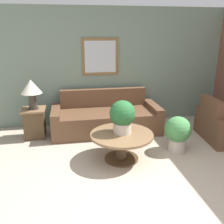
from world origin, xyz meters
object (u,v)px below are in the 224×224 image
Objects in this scene: couch_main at (106,118)px; potted_plant_floor at (178,132)px; table_lamp at (31,89)px; side_table at (35,123)px; coffee_table at (122,141)px; potted_plant_on_table at (122,116)px.

couch_main is 1.63m from potted_plant_floor.
side_table is at bearing 116.57° from table_lamp.
couch_main is 1.33m from coffee_table.
coffee_table is 1.77× the size of table_lamp.
couch_main is 2.18× the size of coffee_table.
potted_plant_floor is (1.05, 0.14, 0.02)m from coffee_table.
couch_main reaches higher than side_table.
table_lamp reaches higher than potted_plant_on_table.
coffee_table is at bearing -38.66° from table_lamp.
table_lamp is 1.07× the size of potted_plant_on_table.
potted_plant_on_table is (0.08, -1.28, 0.48)m from couch_main.
side_table is at bearing 142.58° from potted_plant_on_table.
table_lamp reaches higher than coffee_table.
table_lamp is 0.91× the size of potted_plant_floor.
side_table is 2.02m from potted_plant_on_table.
potted_plant_floor is at bearing 7.61° from coffee_table.
couch_main is at bearing 133.36° from potted_plant_floor.
coffee_table is 1.73× the size of side_table.
potted_plant_on_table is at bearing -37.42° from side_table.
potted_plant_floor is (1.04, 0.10, -0.40)m from potted_plant_on_table.
potted_plant_on_table is at bearing -37.42° from table_lamp.
coffee_table is at bearing -110.15° from potted_plant_on_table.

